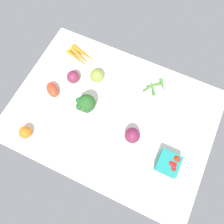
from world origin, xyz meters
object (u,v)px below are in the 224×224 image
Objects in this scene: okra_pile at (155,86)px; red_onion_center at (73,77)px; roma_tomato at (52,90)px; heirloom_tomato_green at (97,76)px; carrot_bunch at (81,56)px; red_onion_near_basket at (132,135)px; berry_basket at (169,164)px; broccoli_head at (86,104)px; heirloom_tomato_orange at (25,132)px.

red_onion_center is (-41.86, -15.10, 2.57)cm from okra_pile.
okra_pile is 44.57cm from red_onion_center.
heirloom_tomato_green is at bearing -99.01° from roma_tomato.
carrot_bunch is 2.35× the size of red_onion_near_basket.
red_onion_center is (-62.92, 21.66, 0.22)cm from berry_basket.
carrot_bunch is 34.24cm from broccoli_head.
carrot_bunch is (-45.55, 0.02, 0.50)cm from okra_pile.
broccoli_head is at bearing -41.03° from red_onion_center.
heirloom_tomato_orange is (-17.76, -43.39, -0.65)cm from heirloom_tomato_green.
red_onion_center reaches higher than berry_basket.
broccoli_head is at bearing 49.07° from heirloom_tomato_orange.
red_onion_center is at bearing 138.97° from broccoli_head.
broccoli_head is 20.19cm from red_onion_center.
okra_pile is at bearing 89.98° from red_onion_near_basket.
berry_basket reaches higher than carrot_bunch.
carrot_bunch is at bearing -59.05° from roma_tomato.
broccoli_head reaches higher than berry_basket.
red_onion_near_basket is 1.12× the size of red_onion_center.
broccoli_head reaches higher than red_onion_near_basket.
red_onion_near_basket is (-21.08, 4.99, 0.62)cm from berry_basket.
roma_tomato is 26.14cm from heirloom_tomato_orange.
okra_pile is at bearing 16.71° from heirloom_tomato_green.
carrot_bunch is 15.69cm from red_onion_center.
broccoli_head is at bearing -133.93° from okra_pile.
okra_pile is at bearing 46.07° from broccoli_head.
red_onion_near_basket is 27.54cm from broccoli_head.
broccoli_head reaches higher than carrot_bunch.
roma_tomato is 70.14cm from berry_basket.
okra_pile is 71.37cm from heirloom_tomato_orange.
heirloom_tomato_orange is (-69.32, -15.78, -0.12)cm from berry_basket.
roma_tomato is 48.60cm from red_onion_near_basket.
heirloom_tomato_orange is (-48.24, -20.78, -0.74)cm from red_onion_near_basket.
roma_tomato is 1.45× the size of heirloom_tomato_orange.
heirloom_tomato_green reaches higher than carrot_bunch.
okra_pile is (30.49, 9.15, -2.88)cm from heirloom_tomato_green.
red_onion_center is 1.11× the size of heirloom_tomato_orange.
heirloom_tomato_green is 0.61× the size of okra_pile.
carrot_bunch is 2.91× the size of heirloom_tomato_orange.
broccoli_head is 1.85× the size of red_onion_center.
broccoli_head is at bearing -147.45° from roma_tomato.
okra_pile is 45.55cm from carrot_bunch.
okra_pile is 1.22× the size of berry_basket.
broccoli_head reaches higher than roma_tomato.
carrot_bunch is at bearing 87.05° from heirloom_tomato_orange.
red_onion_center reaches higher than heirloom_tomato_orange.
red_onion_center is at bearing -82.80° from roma_tomato.
red_onion_near_basket is (48.30, -5.36, 1.00)cm from roma_tomato.
carrot_bunch is 2.62× the size of red_onion_center.
red_onion_center is at bearing 158.29° from red_onion_near_basket.
red_onion_near_basket is at bearing -7.88° from broccoli_head.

